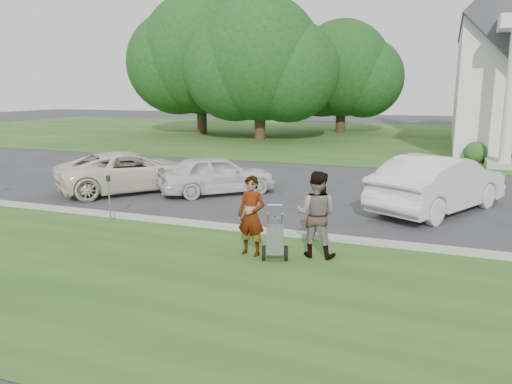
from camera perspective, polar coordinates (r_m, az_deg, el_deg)
The scene contains 14 objects.
ground at distance 11.84m, azimuth -0.41°, elevation -5.46°, with size 120.00×120.00×0.00m, color #333335.
grass_strip at distance 9.27m, azimuth -7.27°, elevation -10.52°, with size 80.00×7.00×0.01m, color #23521C.
church_lawn at distance 37.92m, azimuth 14.63°, elevation 6.06°, with size 80.00×30.00×0.01m, color #23521C.
curb at distance 12.31m, azimuth 0.52°, elevation -4.42°, with size 80.00×0.18×0.15m, color #9E9E93.
tree_left at distance 34.75m, azimuth 0.44°, elevation 14.38°, with size 10.63×8.40×9.71m.
tree_far at distance 39.94m, azimuth -6.37°, elevation 14.80°, with size 11.64×9.20×10.73m.
tree_back at distance 41.35m, azimuth 9.79°, elevation 13.26°, with size 9.61×7.60×8.89m.
striping_cart at distance 10.34m, azimuth 2.18°, elevation -5.56°, with size 0.76×1.14×0.99m.
person_left at distance 10.54m, azimuth -0.53°, elevation -2.82°, with size 0.62×0.41×1.70m, color #999999.
person_right at distance 10.51m, azimuth 6.89°, elevation -2.60°, with size 0.89×0.69×1.83m, color #999999.
parking_meter_near at distance 13.77m, azimuth -16.45°, elevation -0.04°, with size 0.09×0.08×1.28m.
car_a at distance 17.84m, azimuth -14.12°, elevation 2.31°, with size 2.29×4.96×1.38m, color beige.
car_b at distance 16.88m, azimuth -4.50°, elevation 2.04°, with size 1.58×3.93×1.34m, color silver.
car_d at distance 15.28m, azimuth 20.18°, elevation 0.91°, with size 1.74×4.99×1.65m, color silver.
Camera 1 is at (4.11, -10.54, 3.50)m, focal length 35.00 mm.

